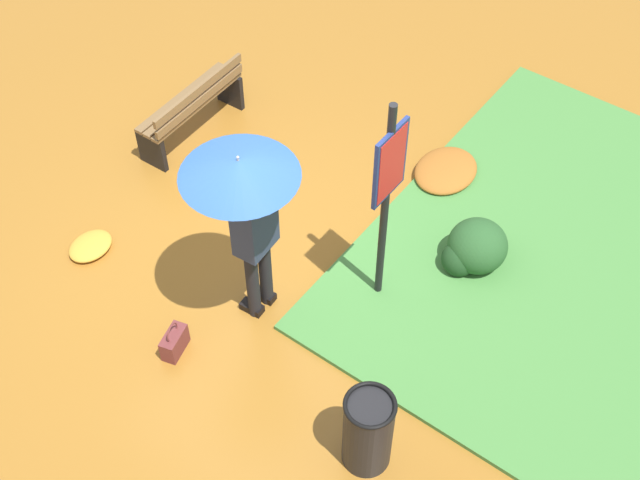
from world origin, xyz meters
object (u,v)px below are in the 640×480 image
(person_with_umbrella, at_px, (246,196))
(info_sign_post, at_px, (388,186))
(handbag, at_px, (174,342))
(trash_bin, at_px, (368,431))
(park_bench, at_px, (193,107))

(person_with_umbrella, xyz_separation_m, info_sign_post, (-0.87, 0.79, -0.11))
(person_with_umbrella, distance_m, handbag, 1.65)
(person_with_umbrella, xyz_separation_m, trash_bin, (0.60, 1.65, -1.13))
(info_sign_post, bearing_deg, trash_bin, 30.47)
(handbag, height_order, trash_bin, trash_bin)
(person_with_umbrella, height_order, handbag, person_with_umbrella)
(info_sign_post, bearing_deg, handbag, -34.01)
(handbag, relative_size, trash_bin, 0.44)
(person_with_umbrella, height_order, info_sign_post, info_sign_post)
(trash_bin, bearing_deg, handbag, -85.14)
(info_sign_post, height_order, handbag, info_sign_post)
(person_with_umbrella, relative_size, park_bench, 1.46)
(park_bench, height_order, trash_bin, trash_bin)
(trash_bin, bearing_deg, info_sign_post, -149.53)
(person_with_umbrella, relative_size, trash_bin, 2.45)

